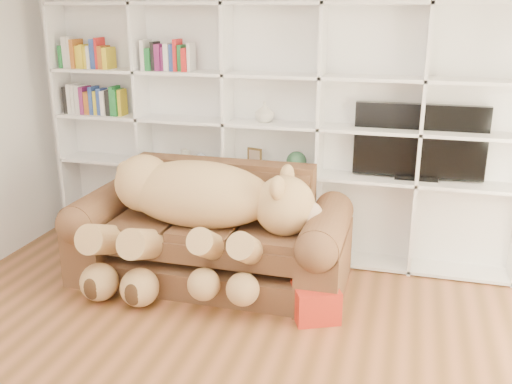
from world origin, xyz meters
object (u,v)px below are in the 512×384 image
(teddy_bear, at_px, (196,210))
(tv, at_px, (419,142))
(gift_box, at_px, (315,302))
(sofa, at_px, (212,239))

(teddy_bear, xyz_separation_m, tv, (1.77, 0.92, 0.48))
(tv, bearing_deg, teddy_bear, -152.64)
(teddy_bear, distance_m, gift_box, 1.25)
(teddy_bear, distance_m, tv, 2.05)
(teddy_bear, relative_size, tv, 1.69)
(teddy_bear, relative_size, gift_box, 5.70)
(teddy_bear, xyz_separation_m, gift_box, (1.08, -0.25, -0.58))
(sofa, height_order, gift_box, sofa)
(sofa, distance_m, tv, 2.03)
(teddy_bear, height_order, gift_box, teddy_bear)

